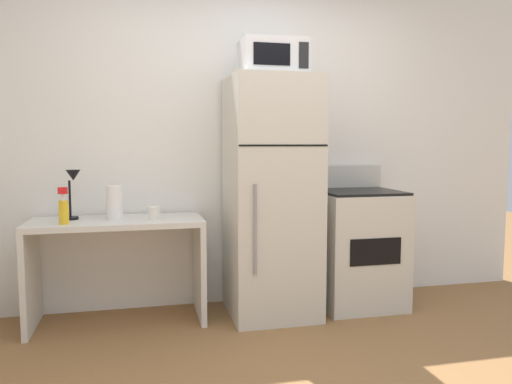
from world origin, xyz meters
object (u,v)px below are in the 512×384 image
desk (118,250)px  coffee_mug (154,213)px  spray_bottle (64,210)px  microwave (272,58)px  oven_range (358,247)px  refrigerator (271,198)px  paper_towel_roll (114,203)px  desk_lamp (72,186)px

desk → coffee_mug: coffee_mug is taller
coffee_mug → spray_bottle: bearing=-173.7°
microwave → oven_range: bearing=4.3°
desk → refrigerator: (1.12, -0.07, 0.36)m
desk → coffee_mug: bearing=-16.5°
paper_towel_roll → spray_bottle: (-0.32, -0.15, -0.02)m
desk → refrigerator: bearing=-3.4°
desk → microwave: size_ratio=2.63×
desk → microwave: (1.12, -0.09, 1.37)m
refrigerator → oven_range: 0.84m
paper_towel_roll → spray_bottle: size_ratio=0.96×
desk_lamp → coffee_mug: desk_lamp is taller
spray_bottle → desk: bearing=23.1°
paper_towel_roll → refrigerator: refrigerator is taller
spray_bottle → coffee_mug: 0.60m
oven_range → desk: bearing=179.0°
refrigerator → paper_towel_roll: bearing=176.2°
desk_lamp → oven_range: size_ratio=0.32×
desk_lamp → microwave: bearing=-5.8°
paper_towel_roll → refrigerator: 1.13m
refrigerator → microwave: size_ratio=3.85×
coffee_mug → refrigerator: refrigerator is taller
desk → oven_range: oven_range is taller
desk_lamp → refrigerator: refrigerator is taller
paper_towel_roll → refrigerator: bearing=-3.8°
desk → paper_towel_roll: size_ratio=5.03×
desk_lamp → coffee_mug: (0.56, -0.13, -0.19)m
refrigerator → desk: bearing=176.6°
spray_bottle → microwave: bearing=2.2°
coffee_mug → refrigerator: 0.87m
coffee_mug → refrigerator: size_ratio=0.05×
refrigerator → desk_lamp: bearing=175.0°
paper_towel_roll → refrigerator: size_ratio=0.14×
coffee_mug → microwave: 1.40m
spray_bottle → oven_range: (2.17, 0.11, -0.38)m
spray_bottle → coffee_mug: size_ratio=2.62×
refrigerator → oven_range: refrigerator is taller
coffee_mug → desk: bearing=163.5°
desk → spray_bottle: size_ratio=4.85×
microwave → desk_lamp: bearing=174.2°
oven_range → spray_bottle: bearing=-177.1°
spray_bottle → coffee_mug: (0.59, 0.07, -0.05)m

